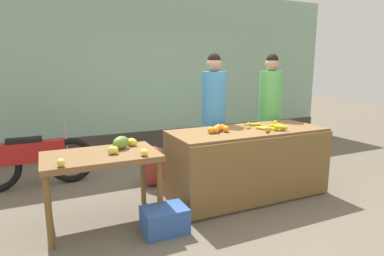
{
  "coord_description": "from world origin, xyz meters",
  "views": [
    {
      "loc": [
        -1.97,
        -3.31,
        1.66
      ],
      "look_at": [
        -0.36,
        0.15,
        0.92
      ],
      "focal_mm": 30.26,
      "sensor_mm": 36.0,
      "label": 1
    }
  ],
  "objects_px": {
    "vendor_woman_blue_shirt": "(213,119)",
    "produce_sack": "(153,166)",
    "produce_crate": "(165,220)",
    "parked_motorcycle": "(34,159)",
    "vendor_woman_green_shirt": "(270,114)"
  },
  "relations": [
    {
      "from": "vendor_woman_blue_shirt",
      "to": "produce_crate",
      "type": "relative_size",
      "value": 4.16
    },
    {
      "from": "parked_motorcycle",
      "to": "produce_crate",
      "type": "distance_m",
      "value": 2.28
    },
    {
      "from": "vendor_woman_blue_shirt",
      "to": "produce_crate",
      "type": "distance_m",
      "value": 1.77
    },
    {
      "from": "vendor_woman_green_shirt",
      "to": "produce_crate",
      "type": "relative_size",
      "value": 4.16
    },
    {
      "from": "vendor_woman_green_shirt",
      "to": "parked_motorcycle",
      "type": "distance_m",
      "value": 3.46
    },
    {
      "from": "parked_motorcycle",
      "to": "produce_crate",
      "type": "height_order",
      "value": "parked_motorcycle"
    },
    {
      "from": "produce_crate",
      "to": "produce_sack",
      "type": "distance_m",
      "value": 1.32
    },
    {
      "from": "vendor_woman_blue_shirt",
      "to": "produce_sack",
      "type": "xyz_separation_m",
      "value": [
        -0.84,
        0.18,
        -0.64
      ]
    },
    {
      "from": "produce_crate",
      "to": "parked_motorcycle",
      "type": "bearing_deg",
      "value": 121.84
    },
    {
      "from": "vendor_woman_blue_shirt",
      "to": "produce_sack",
      "type": "relative_size",
      "value": 3.22
    },
    {
      "from": "parked_motorcycle",
      "to": "produce_crate",
      "type": "xyz_separation_m",
      "value": [
        1.19,
        -1.92,
        -0.27
      ]
    },
    {
      "from": "parked_motorcycle",
      "to": "vendor_woman_green_shirt",
      "type": "bearing_deg",
      "value": -14.18
    },
    {
      "from": "vendor_woman_green_shirt",
      "to": "vendor_woman_blue_shirt",
      "type": "bearing_deg",
      "value": 179.13
    },
    {
      "from": "produce_crate",
      "to": "vendor_woman_green_shirt",
      "type": "bearing_deg",
      "value": 27.06
    },
    {
      "from": "vendor_woman_blue_shirt",
      "to": "vendor_woman_green_shirt",
      "type": "xyz_separation_m",
      "value": [
        0.97,
        -0.01,
        0.0
      ]
    }
  ]
}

